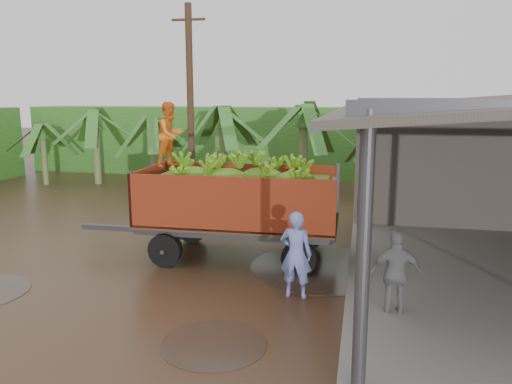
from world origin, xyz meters
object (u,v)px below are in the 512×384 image
Objects in this scene: banana_trailer at (238,200)px; utility_pole at (191,109)px; man_blue at (296,254)px; man_grey at (396,274)px.

utility_pole reaches higher than banana_trailer.
man_grey is (1.99, -0.54, -0.07)m from man_blue.
man_blue is at bearing -56.18° from utility_pole.
banana_trailer is 4.79m from man_grey.
banana_trailer is 2.98m from man_blue.
man_blue is 9.02m from utility_pole.
banana_trailer reaches higher than man_blue.
utility_pole is at bearing -55.76° from man_grey.
man_grey is at bearing -48.60° from utility_pole.
man_grey is at bearing -37.79° from banana_trailer.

